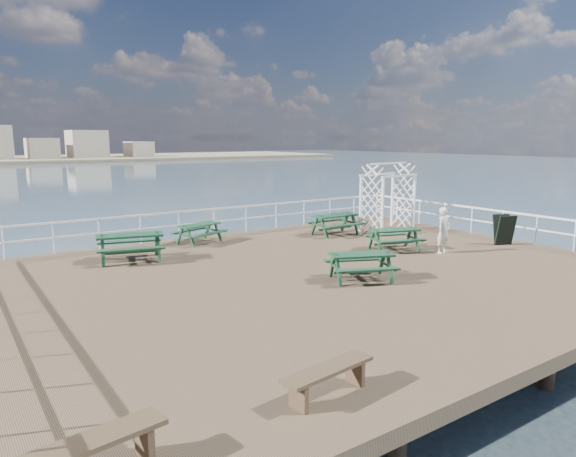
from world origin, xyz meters
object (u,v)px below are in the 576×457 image
(trellis_arbor, at_px, (388,201))
(flat_bench_near, at_px, (89,450))
(picnic_table_c, at_px, (335,220))
(picnic_table_d, at_px, (361,261))
(picnic_table_e, at_px, (394,235))
(flat_bench_far, at_px, (328,374))
(picnic_table_b, at_px, (199,229))
(person, at_px, (444,230))
(picnic_table_a, at_px, (130,242))

(trellis_arbor, bearing_deg, flat_bench_near, -152.72)
(flat_bench_near, bearing_deg, picnic_table_c, 32.74)
(picnic_table_d, bearing_deg, flat_bench_near, -128.00)
(picnic_table_e, bearing_deg, flat_bench_far, -122.93)
(picnic_table_b, distance_m, picnic_table_d, 7.26)
(picnic_table_b, relative_size, picnic_table_e, 0.97)
(picnic_table_d, height_order, picnic_table_e, picnic_table_d)
(trellis_arbor, height_order, person, trellis_arbor)
(picnic_table_e, xyz_separation_m, flat_bench_far, (-8.28, -6.67, -0.18))
(picnic_table_e, height_order, person, person)
(picnic_table_c, relative_size, picnic_table_d, 0.89)
(picnic_table_d, distance_m, trellis_arbor, 7.97)
(picnic_table_a, height_order, picnic_table_e, picnic_table_a)
(picnic_table_a, height_order, picnic_table_c, picnic_table_a)
(picnic_table_c, distance_m, picnic_table_d, 6.68)
(picnic_table_c, bearing_deg, picnic_table_a, 179.38)
(flat_bench_near, xyz_separation_m, trellis_arbor, (14.27, 9.56, 0.88))
(flat_bench_near, xyz_separation_m, person, (12.71, 5.40, 0.39))
(picnic_table_e, distance_m, trellis_arbor, 3.93)
(picnic_table_a, bearing_deg, flat_bench_far, -76.67)
(picnic_table_d, height_order, trellis_arbor, trellis_arbor)
(flat_bench_near, relative_size, trellis_arbor, 0.64)
(picnic_table_c, height_order, flat_bench_far, picnic_table_c)
(picnic_table_a, bearing_deg, picnic_table_d, -37.31)
(picnic_table_a, bearing_deg, flat_bench_near, -95.02)
(picnic_table_e, bearing_deg, flat_bench_near, -132.12)
(picnic_table_a, height_order, trellis_arbor, trellis_arbor)
(flat_bench_near, distance_m, flat_bench_far, 3.43)
(picnic_table_c, bearing_deg, person, -79.07)
(picnic_table_c, xyz_separation_m, person, (0.84, -4.65, 0.19))
(picnic_table_a, xyz_separation_m, trellis_arbor, (10.56, -0.68, 0.64))
(picnic_table_d, relative_size, flat_bench_far, 1.30)
(picnic_table_d, relative_size, picnic_table_e, 1.04)
(picnic_table_b, relative_size, flat_bench_near, 1.10)
(trellis_arbor, distance_m, person, 4.47)
(picnic_table_a, height_order, flat_bench_far, picnic_table_a)
(picnic_table_b, xyz_separation_m, trellis_arbor, (7.59, -2.03, 0.74))
(picnic_table_b, distance_m, picnic_table_e, 7.03)
(picnic_table_a, distance_m, picnic_table_d, 7.28)
(picnic_table_d, distance_m, flat_bench_far, 6.53)
(picnic_table_d, relative_size, trellis_arbor, 0.75)
(picnic_table_b, height_order, picnic_table_c, picnic_table_c)
(picnic_table_a, relative_size, picnic_table_b, 1.17)
(flat_bench_near, bearing_deg, picnic_table_d, 21.21)
(trellis_arbor, bearing_deg, picnic_table_a, 169.78)
(flat_bench_near, distance_m, person, 13.81)
(picnic_table_b, xyz_separation_m, flat_bench_near, (-6.68, -11.59, -0.13))
(picnic_table_a, bearing_deg, picnic_table_b, 39.31)
(picnic_table_b, xyz_separation_m, flat_bench_far, (-3.25, -11.59, -0.17))
(person, bearing_deg, trellis_arbor, 65.55)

